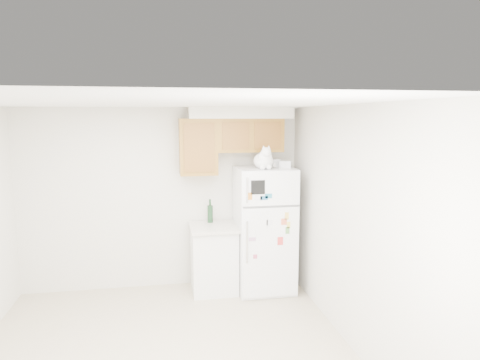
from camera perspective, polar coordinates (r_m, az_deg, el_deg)
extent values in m
cube|color=beige|center=(6.02, -10.38, -2.46)|extent=(3.80, 0.04, 2.50)
cube|color=beige|center=(2.22, -10.17, -22.09)|extent=(3.80, 0.04, 2.50)
cube|color=beige|center=(4.49, 14.87, -6.36)|extent=(0.04, 4.00, 2.50)
cube|color=white|center=(3.92, -10.82, 10.13)|extent=(3.80, 4.00, 0.04)
cube|color=#8E591F|center=(5.87, 1.25, 6.00)|extent=(0.90, 0.33, 0.45)
cube|color=#8E591F|center=(5.78, -5.59, 4.43)|extent=(0.50, 0.33, 0.75)
cube|color=silver|center=(5.85, 0.03, 8.93)|extent=(1.40, 0.37, 0.15)
cube|color=white|center=(5.90, 3.24, -6.55)|extent=(0.76, 0.72, 1.70)
cube|color=white|center=(5.41, 4.23, -1.15)|extent=(0.74, 0.03, 0.44)
cube|color=white|center=(5.61, 4.14, -9.64)|extent=(0.74, 0.03, 1.19)
cube|color=#59595B|center=(5.45, 4.21, -3.48)|extent=(0.74, 0.03, 0.02)
cylinder|color=silver|center=(5.31, 0.97, -1.37)|extent=(0.02, 0.02, 0.32)
cylinder|color=silver|center=(5.47, 0.95, -8.30)|extent=(0.02, 0.02, 0.55)
cube|color=black|center=(5.35, 2.42, -0.98)|extent=(0.18, 0.00, 0.18)
cube|color=white|center=(5.44, 2.59, -5.65)|extent=(0.22, 0.00, 0.28)
cube|color=#B581A7|center=(5.48, 1.66, -7.90)|extent=(0.09, 0.00, 0.05)
cube|color=red|center=(5.58, 5.39, -8.11)|extent=(0.07, 0.00, 0.11)
cube|color=#E8BD52|center=(5.52, 6.26, -4.79)|extent=(0.05, 0.00, 0.09)
cube|color=#245F90|center=(5.39, 3.23, -2.41)|extent=(0.10, 0.00, 0.05)
cube|color=silver|center=(5.48, 3.96, -5.68)|extent=(0.08, 0.00, 0.07)
cube|color=orange|center=(5.34, 1.26, -2.18)|extent=(0.07, 0.00, 0.09)
cube|color=#B34764|center=(5.56, 2.04, -10.17)|extent=(0.05, 0.00, 0.05)
cube|color=#D96643|center=(5.53, 5.88, -5.55)|extent=(0.08, 0.00, 0.08)
cube|color=#599048|center=(5.57, 6.35, -6.69)|extent=(0.05, 0.00, 0.09)
cube|color=teal|center=(5.40, 3.83, -2.13)|extent=(0.09, 0.00, 0.06)
cube|color=white|center=(5.44, 6.23, -0.76)|extent=(0.05, 0.00, 0.06)
cube|color=#E2D14F|center=(5.55, 6.49, -5.99)|extent=(0.05, 0.00, 0.08)
cube|color=silver|center=(5.37, 2.45, -2.33)|extent=(0.10, 0.00, 0.07)
cube|color=white|center=(5.96, -3.50, -10.52)|extent=(0.60, 0.60, 0.88)
cube|color=beige|center=(5.81, -3.52, -6.29)|extent=(0.64, 0.64, 0.04)
ellipsoid|color=white|center=(5.62, 3.13, 2.57)|extent=(0.25, 0.34, 0.21)
ellipsoid|color=white|center=(5.52, 3.37, 2.97)|extent=(0.18, 0.15, 0.20)
sphere|color=white|center=(5.46, 3.51, 3.73)|extent=(0.13, 0.13, 0.13)
cone|color=white|center=(5.45, 3.17, 4.39)|extent=(0.04, 0.04, 0.05)
cone|color=white|center=(5.46, 3.87, 4.39)|extent=(0.04, 0.04, 0.05)
cone|color=#D88C8C|center=(5.44, 3.19, 4.33)|extent=(0.02, 0.02, 0.03)
cone|color=#D88C8C|center=(5.46, 3.88, 4.34)|extent=(0.02, 0.02, 0.03)
sphere|color=white|center=(5.41, 3.65, 3.48)|extent=(0.05, 0.05, 0.05)
sphere|color=white|center=(5.48, 3.02, 1.71)|extent=(0.07, 0.07, 0.07)
sphere|color=white|center=(5.50, 3.90, 1.73)|extent=(0.07, 0.07, 0.07)
cylinder|color=white|center=(5.76, 3.89, 2.03)|extent=(0.16, 0.22, 0.07)
cube|color=white|center=(5.88, 4.38, 2.31)|extent=(0.19, 0.14, 0.10)
cube|color=white|center=(5.75, 6.09, 2.10)|extent=(0.18, 0.16, 0.09)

